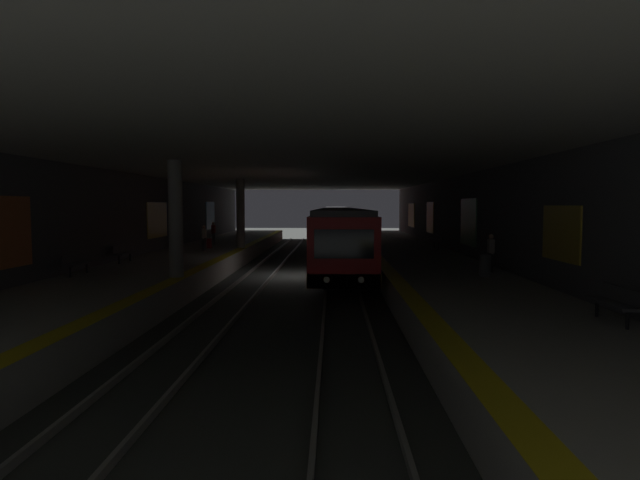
% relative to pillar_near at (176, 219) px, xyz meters
% --- Properties ---
extents(ground_plane, '(120.00, 120.00, 0.00)m').
position_rel_pillar_near_xyz_m(ground_plane, '(8.00, -4.35, -3.33)').
color(ground_plane, '#383A38').
extents(track_left, '(60.00, 1.53, 0.16)m').
position_rel_pillar_near_xyz_m(track_left, '(8.00, -6.55, -3.25)').
color(track_left, gray).
rests_on(track_left, ground).
extents(track_right, '(60.00, 1.53, 0.16)m').
position_rel_pillar_near_xyz_m(track_right, '(8.00, -2.15, -3.25)').
color(track_right, gray).
rests_on(track_right, ground).
extents(platform_left, '(60.00, 5.30, 1.06)m').
position_rel_pillar_near_xyz_m(platform_left, '(8.00, -10.90, -2.80)').
color(platform_left, '#A8A59E').
rests_on(platform_left, ground).
extents(platform_right, '(60.00, 5.30, 1.06)m').
position_rel_pillar_near_xyz_m(platform_right, '(8.00, 2.20, -2.80)').
color(platform_right, '#A8A59E').
rests_on(platform_right, ground).
extents(wall_left, '(60.00, 0.56, 5.60)m').
position_rel_pillar_near_xyz_m(wall_left, '(8.06, -13.80, -0.52)').
color(wall_left, '#56565B').
rests_on(wall_left, ground).
extents(wall_right, '(60.00, 0.56, 5.60)m').
position_rel_pillar_near_xyz_m(wall_right, '(8.02, 5.10, -0.52)').
color(wall_right, '#56565B').
rests_on(wall_right, ground).
extents(ceiling_slab, '(60.00, 19.40, 0.40)m').
position_rel_pillar_near_xyz_m(ceiling_slab, '(8.00, -4.35, 2.47)').
color(ceiling_slab, beige).
rests_on(ceiling_slab, wall_left).
extents(pillar_near, '(0.56, 0.56, 4.55)m').
position_rel_pillar_near_xyz_m(pillar_near, '(0.00, 0.00, 0.00)').
color(pillar_near, gray).
rests_on(pillar_near, platform_right).
extents(pillar_far, '(0.56, 0.56, 4.55)m').
position_rel_pillar_near_xyz_m(pillar_far, '(14.14, 0.00, 0.00)').
color(pillar_far, gray).
rests_on(pillar_far, platform_right).
extents(metro_train, '(56.46, 2.83, 3.49)m').
position_rel_pillar_near_xyz_m(metro_train, '(27.54, -6.55, -1.30)').
color(metro_train, red).
rests_on(metro_train, track_left).
extents(bench_left_near, '(1.70, 0.47, 0.86)m').
position_rel_pillar_near_xyz_m(bench_left_near, '(-7.61, -12.88, -1.75)').
color(bench_left_near, '#262628').
rests_on(bench_left_near, platform_left).
extents(bench_left_mid, '(1.70, 0.47, 0.86)m').
position_rel_pillar_near_xyz_m(bench_left_mid, '(13.31, -12.88, -1.75)').
color(bench_left_mid, '#262628').
rests_on(bench_left_mid, platform_left).
extents(bench_right_near, '(1.70, 0.47, 0.86)m').
position_rel_pillar_near_xyz_m(bench_right_near, '(0.43, 4.18, -1.75)').
color(bench_right_near, '#262628').
rests_on(bench_right_near, platform_right).
extents(bench_right_mid, '(1.70, 0.47, 0.86)m').
position_rel_pillar_near_xyz_m(bench_right_mid, '(5.02, 4.18, -1.75)').
color(bench_right_mid, '#262628').
rests_on(bench_right_mid, platform_right).
extents(person_waiting_near, '(0.60, 0.22, 1.57)m').
position_rel_pillar_near_xyz_m(person_waiting_near, '(11.82, 1.86, -1.43)').
color(person_waiting_near, black).
rests_on(person_waiting_near, platform_right).
extents(person_walking_mid, '(0.60, 0.22, 1.61)m').
position_rel_pillar_near_xyz_m(person_walking_mid, '(16.89, 2.45, -1.41)').
color(person_walking_mid, '#444444').
rests_on(person_walking_mid, platform_right).
extents(person_standing_far, '(0.60, 0.22, 1.60)m').
position_rel_pillar_near_xyz_m(person_standing_far, '(1.87, -12.80, -1.41)').
color(person_standing_far, '#2A2A2A').
rests_on(person_standing_far, platform_left).
extents(suitcase_rolling, '(0.33, 0.26, 0.93)m').
position_rel_pillar_near_xyz_m(suitcase_rolling, '(13.57, 1.97, -1.96)').
color(suitcase_rolling, maroon).
rests_on(suitcase_rolling, platform_right).
extents(trash_bin, '(0.44, 0.44, 0.85)m').
position_rel_pillar_near_xyz_m(trash_bin, '(0.47, -12.15, -1.85)').
color(trash_bin, '#595B5E').
rests_on(trash_bin, platform_left).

